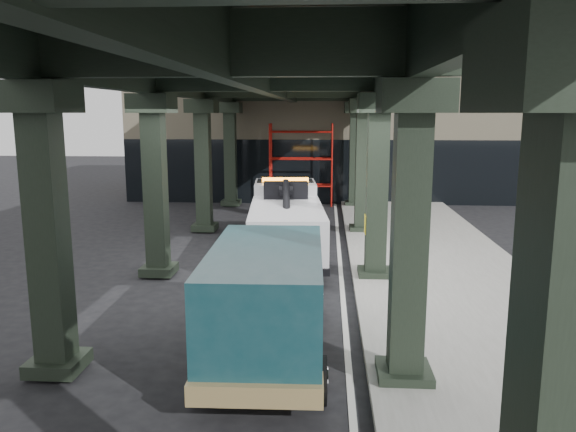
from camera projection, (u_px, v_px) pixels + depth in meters
The scene contains 8 objects.
ground at pixel (273, 302), 13.56m from camera, with size 90.00×90.00×0.00m, color black.
sidewalk at pixel (445, 279), 15.20m from camera, with size 5.00×40.00×0.15m, color gray.
lane_stripe at pixel (341, 279), 15.40m from camera, with size 0.12×38.00×0.01m, color silver.
viaduct at pixel (264, 75), 14.56m from camera, with size 7.40×32.00×6.40m.
building at pixel (340, 122), 32.32m from camera, with size 22.00×10.00×8.00m, color #C6B793.
scaffolding at pixel (301, 162), 27.54m from camera, with size 3.08×0.88×4.00m.
tow_truck at pixel (286, 219), 17.81m from camera, with size 2.71×7.58×2.44m.
towed_van at pixel (268, 297), 10.32m from camera, with size 2.26×5.37×2.15m.
Camera 1 is at (1.27, -12.90, 4.50)m, focal length 35.00 mm.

